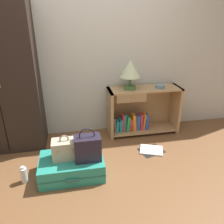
% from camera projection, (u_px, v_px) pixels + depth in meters
% --- Properties ---
extents(ground_plane, '(9.00, 9.00, 0.00)m').
position_uv_depth(ground_plane, '(113.00, 194.00, 2.34)').
color(ground_plane, brown).
extents(back_wall, '(6.40, 0.10, 2.60)m').
position_uv_depth(back_wall, '(93.00, 47.00, 3.16)').
color(back_wall, beige).
rests_on(back_wall, ground_plane).
extents(wardrobe, '(0.92, 0.47, 1.95)m').
position_uv_depth(wardrobe, '(0.00, 79.00, 2.82)').
color(wardrobe, black).
rests_on(wardrobe, ground_plane).
extents(bookshelf, '(1.09, 0.37, 0.73)m').
position_uv_depth(bookshelf, '(140.00, 112.00, 3.45)').
color(bookshelf, tan).
rests_on(bookshelf, ground_plane).
extents(table_lamp, '(0.30, 0.30, 0.42)m').
position_uv_depth(table_lamp, '(130.00, 70.00, 3.13)').
color(table_lamp, '#4C7542').
rests_on(table_lamp, bookshelf).
extents(bowl, '(0.14, 0.14, 0.05)m').
position_uv_depth(bowl, '(160.00, 86.00, 3.28)').
color(bowl, slate).
rests_on(bowl, bookshelf).
extents(suitcase_large, '(0.73, 0.50, 0.23)m').
position_uv_depth(suitcase_large, '(72.00, 166.00, 2.58)').
color(suitcase_large, teal).
rests_on(suitcase_large, ground_plane).
extents(train_case, '(0.28, 0.20, 0.29)m').
position_uv_depth(train_case, '(65.00, 149.00, 2.51)').
color(train_case, '#B7A88E').
rests_on(train_case, suitcase_large).
extents(handbag, '(0.29, 0.18, 0.40)m').
position_uv_depth(handbag, '(88.00, 148.00, 2.47)').
color(handbag, '#231E2D').
rests_on(handbag, suitcase_large).
extents(bottle, '(0.07, 0.07, 0.20)m').
position_uv_depth(bottle, '(24.00, 175.00, 2.48)').
color(bottle, white).
rests_on(bottle, ground_plane).
extents(open_book_on_floor, '(0.38, 0.33, 0.02)m').
position_uv_depth(open_book_on_floor, '(151.00, 150.00, 3.08)').
color(open_book_on_floor, white).
rests_on(open_book_on_floor, ground_plane).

